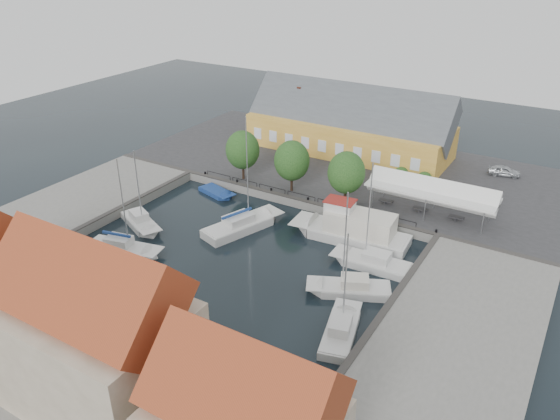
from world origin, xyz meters
name	(u,v)px	position (x,y,z in m)	size (l,w,h in m)	color
ground	(250,245)	(0.00, 0.00, 0.00)	(140.00, 140.00, 0.00)	black
north_quay	(345,168)	(0.00, 23.00, 0.50)	(56.00, 26.00, 1.00)	#2D2D30
west_quay	(85,200)	(-22.00, -2.00, 0.50)	(12.00, 24.00, 1.00)	slate
east_quay	(462,322)	(22.00, -2.00, 0.50)	(12.00, 24.00, 1.00)	slate
south_bank	(88,365)	(0.00, -21.00, 0.50)	(56.00, 14.00, 1.00)	slate
quay_edge_fittings	(274,218)	(0.02, 4.75, 1.06)	(56.00, 24.72, 0.40)	#383533
warehouse	(346,126)	(-2.60, 28.36, 4.43)	(28.56, 14.00, 9.55)	gold
tent_canopy	(431,192)	(14.00, 14.50, 3.68)	(14.00, 4.00, 2.83)	white
quay_trees	(292,161)	(-2.00, 12.00, 4.88)	(18.20, 4.20, 6.30)	black
car_silver	(504,171)	(18.88, 30.02, 1.68)	(1.60, 3.97, 1.35)	#B1B4B9
car_red	(294,156)	(-6.67, 20.73, 1.63)	(1.34, 3.84, 1.26)	#5C1518
center_sailboat	(242,227)	(-2.66, 2.40, 0.36)	(5.63, 9.82, 13.03)	silver
trawler	(354,231)	(8.60, 6.59, 1.02)	(12.90, 4.73, 5.00)	silver
east_boat_a	(373,264)	(12.34, 2.76, 0.26)	(7.94, 2.91, 11.14)	silver
east_boat_b	(351,290)	(12.32, -2.25, 0.26)	(7.77, 5.40, 10.39)	silver
east_boat_c	(341,332)	(14.05, -7.98, 0.26)	(3.97, 7.50, 9.45)	silver
west_boat_c	(141,224)	(-12.60, -2.62, 0.26)	(7.09, 4.83, 9.52)	silver
west_boat_d	(123,250)	(-10.18, -7.65, 0.27)	(8.22, 3.98, 10.73)	silver
launch_sw	(84,256)	(-12.77, -10.37, 0.09)	(5.55, 4.93, 0.98)	silver
launch_nw	(217,193)	(-10.53, 8.35, 0.09)	(5.42, 3.33, 0.88)	navy
townhouses	(68,332)	(1.93, -23.24, 5.82)	(36.30, 8.50, 12.00)	beige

